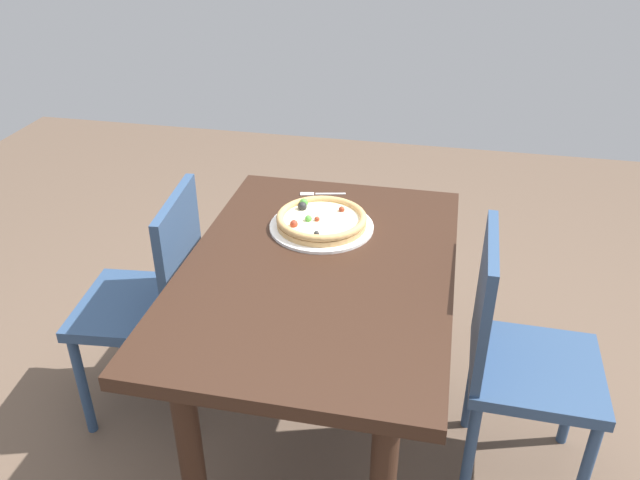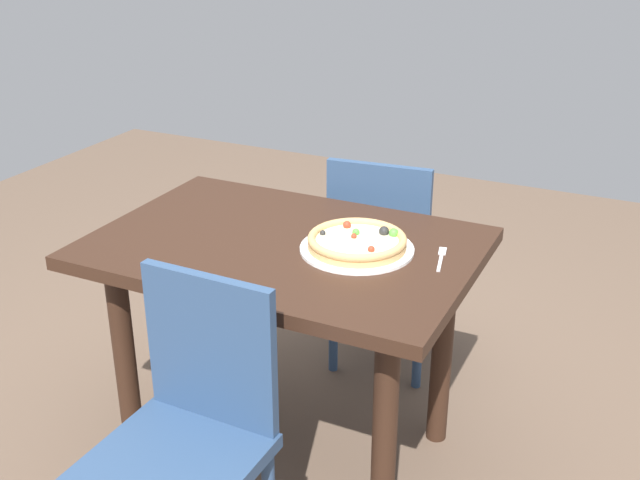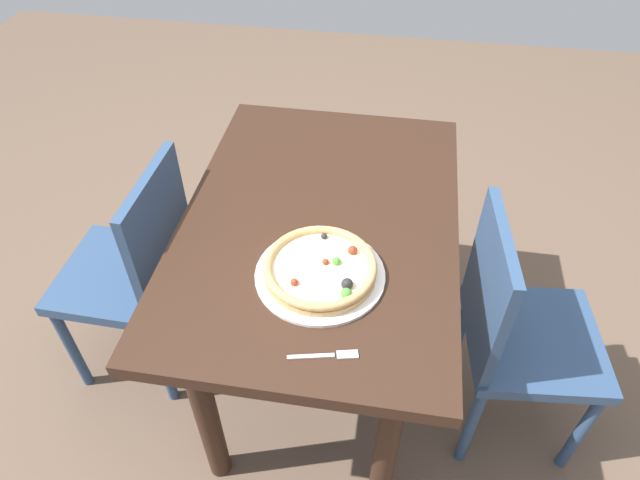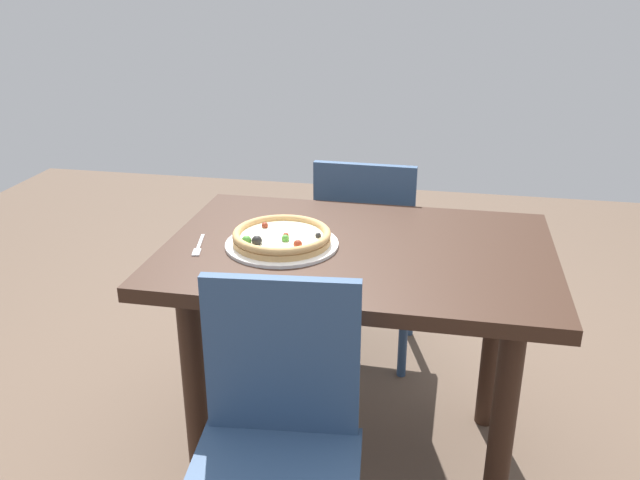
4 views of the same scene
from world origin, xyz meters
name	(u,v)px [view 1 (image 1 of 4)]	position (x,y,z in m)	size (l,w,h in m)	color
ground_plane	(319,447)	(0.00, 0.00, 0.00)	(6.00, 6.00, 0.00)	brown
dining_table	(318,299)	(0.00, 0.00, 0.65)	(1.17, 0.80, 0.77)	#331E14
chair_near	(516,356)	(0.04, -0.61, 0.49)	(0.41, 0.41, 0.89)	navy
chair_far	(153,298)	(0.10, 0.61, 0.49)	(0.44, 0.44, 0.89)	navy
plate	(322,226)	(0.23, 0.04, 0.78)	(0.34, 0.34, 0.01)	white
pizza	(321,220)	(0.23, 0.04, 0.80)	(0.30, 0.30, 0.05)	tan
fork	(319,194)	(0.47, 0.10, 0.77)	(0.05, 0.16, 0.00)	silver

